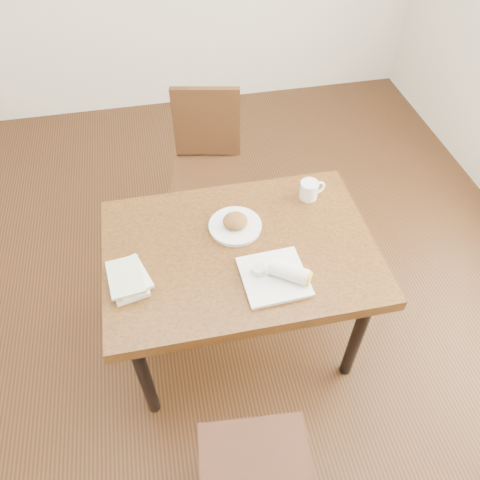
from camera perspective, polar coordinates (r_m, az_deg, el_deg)
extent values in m
cube|color=#472814|center=(2.71, 0.00, -11.44)|extent=(4.00, 5.00, 0.01)
cube|color=brown|center=(2.12, 0.00, -1.45)|extent=(1.22, 0.85, 0.06)
cylinder|color=black|center=(2.25, -11.57, -15.96)|extent=(0.06, 0.06, 0.69)
cylinder|color=black|center=(2.37, 14.06, -11.34)|extent=(0.06, 0.06, 0.69)
cylinder|color=black|center=(2.61, -12.50, -3.13)|extent=(0.06, 0.06, 0.69)
cylinder|color=black|center=(2.72, 9.18, 0.20)|extent=(0.06, 0.06, 0.69)
cylinder|color=#442113|center=(2.21, -3.84, -24.45)|extent=(0.04, 0.04, 0.45)
cylinder|color=#442113|center=(2.23, 6.25, -23.41)|extent=(0.04, 0.04, 0.45)
cube|color=#442113|center=(1.93, 2.12, -26.81)|extent=(0.46, 0.46, 0.04)
cylinder|color=#432613|center=(3.18, -0.36, 6.47)|extent=(0.04, 0.04, 0.45)
cylinder|color=#432613|center=(3.20, -6.85, 6.42)|extent=(0.04, 0.04, 0.45)
cylinder|color=#432613|center=(2.92, -0.37, 1.78)|extent=(0.04, 0.04, 0.45)
cylinder|color=#432613|center=(2.94, -7.40, 1.76)|extent=(0.04, 0.04, 0.45)
cube|color=#432613|center=(2.89, -3.99, 7.72)|extent=(0.50, 0.50, 0.04)
cube|color=#432613|center=(2.88, -4.09, 14.12)|extent=(0.40, 0.12, 0.45)
cylinder|color=white|center=(2.18, -0.58, 1.62)|extent=(0.24, 0.24, 0.02)
cylinder|color=white|center=(2.17, -0.59, 1.82)|extent=(0.25, 0.25, 0.01)
ellipsoid|color=#B27538|center=(2.15, -0.59, 2.34)|extent=(0.14, 0.14, 0.06)
cylinder|color=white|center=(2.33, 8.41, 6.05)|extent=(0.09, 0.09, 0.09)
torus|color=white|center=(2.35, 9.56, 6.33)|extent=(0.07, 0.02, 0.07)
cylinder|color=tan|center=(2.30, 8.52, 6.82)|extent=(0.08, 0.08, 0.01)
cylinder|color=#F2E5CC|center=(2.30, 8.53, 6.88)|extent=(0.05, 0.05, 0.00)
cube|color=white|center=(1.99, 4.15, -4.59)|extent=(0.28, 0.28, 0.02)
cube|color=white|center=(1.98, 4.16, -4.39)|extent=(0.28, 0.28, 0.01)
cylinder|color=white|center=(1.95, 5.96, -3.89)|extent=(0.18, 0.15, 0.07)
cylinder|color=yellow|center=(1.94, 8.28, -4.59)|extent=(0.05, 0.06, 0.06)
cylinder|color=silver|center=(1.97, 2.23, -3.66)|extent=(0.06, 0.06, 0.03)
cylinder|color=red|center=(1.96, 2.24, -3.44)|extent=(0.05, 0.05, 0.01)
cube|color=white|center=(2.02, -13.47, -4.93)|extent=(0.18, 0.23, 0.02)
cube|color=silver|center=(2.01, -13.28, -4.34)|extent=(0.19, 0.23, 0.02)
cube|color=#9AB075|center=(1.99, -13.80, -4.40)|extent=(0.16, 0.22, 0.01)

